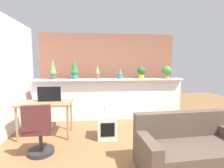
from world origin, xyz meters
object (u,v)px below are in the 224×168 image
object	(u,v)px
potted_plant_1	(75,70)
office_chair	(39,133)
potted_plant_2	(97,72)
vase_on_shelf	(106,110)
potted_plant_0	(53,70)
potted_plant_4	(141,72)
desk	(46,106)
potted_plant_3	(120,74)
tv_monitor	(49,94)
side_cube_shelf	(107,126)
couch	(190,150)
potted_plant_5	(167,71)

from	to	relation	value
potted_plant_1	office_chair	size ratio (longest dim) A/B	0.61
potted_plant_2	vase_on_shelf	size ratio (longest dim) A/B	1.99
potted_plant_0	potted_plant_4	bearing A→B (deg)	0.06
potted_plant_0	potted_plant_1	bearing A→B (deg)	3.27
potted_plant_2	office_chair	size ratio (longest dim) A/B	0.43
vase_on_shelf	desk	bearing A→B (deg)	171.12
potted_plant_3	tv_monitor	distance (m)	1.94
potted_plant_3	vase_on_shelf	world-z (taller)	potted_plant_3
potted_plant_2	tv_monitor	size ratio (longest dim) A/B	0.79
desk	office_chair	size ratio (longest dim) A/B	1.21
office_chair	vase_on_shelf	distance (m)	1.33
desk	side_cube_shelf	distance (m)	1.39
tv_monitor	couch	bearing A→B (deg)	-31.58
potted_plant_4	potted_plant_5	xyz separation A→B (m)	(0.73, -0.01, 0.02)
potted_plant_1	vase_on_shelf	xyz separation A→B (m)	(0.77, -1.17, -0.82)
desk	vase_on_shelf	distance (m)	1.31
side_cube_shelf	couch	xyz separation A→B (m)	(1.15, -1.17, 0.03)
desk	side_cube_shelf	size ratio (longest dim) A/B	2.20
potted_plant_0	office_chair	bearing A→B (deg)	-84.65
potted_plant_1	office_chair	bearing A→B (deg)	-102.73
potted_plant_0	couch	bearing A→B (deg)	-42.96
potted_plant_1	office_chair	xyz separation A→B (m)	(-0.40, -1.77, -1.03)
potted_plant_3	vase_on_shelf	bearing A→B (deg)	-111.88
potted_plant_4	office_chair	size ratio (longest dim) A/B	0.36
potted_plant_4	tv_monitor	xyz separation A→B (m)	(-2.30, -0.86, -0.44)
potted_plant_3	couch	bearing A→B (deg)	-73.36
potted_plant_2	side_cube_shelf	xyz separation A→B (m)	(0.18, -1.18, -1.10)
potted_plant_3	couch	distance (m)	2.65
potted_plant_2	side_cube_shelf	world-z (taller)	potted_plant_2
potted_plant_1	couch	world-z (taller)	potted_plant_1
potted_plant_2	potted_plant_5	size ratio (longest dim) A/B	1.08
potted_plant_1	tv_monitor	bearing A→B (deg)	-116.71
potted_plant_5	couch	bearing A→B (deg)	-105.29
potted_plant_5	vase_on_shelf	distance (m)	2.26
potted_plant_1	potted_plant_3	world-z (taller)	potted_plant_1
potted_plant_5	couch	size ratio (longest dim) A/B	0.22
potted_plant_0	office_chair	distance (m)	2.01
potted_plant_3	side_cube_shelf	bearing A→B (deg)	-110.86
tv_monitor	vase_on_shelf	world-z (taller)	tv_monitor
potted_plant_2	side_cube_shelf	size ratio (longest dim) A/B	0.77
potted_plant_3	desk	xyz separation A→B (m)	(-1.76, -0.96, -0.62)
potted_plant_0	desk	bearing A→B (deg)	-87.16
potted_plant_1	potted_plant_2	xyz separation A→B (m)	(0.61, -0.01, -0.07)
potted_plant_1	potted_plant_2	size ratio (longest dim) A/B	1.44
potted_plant_0	potted_plant_3	bearing A→B (deg)	0.62
office_chair	side_cube_shelf	bearing A→B (deg)	25.71
potted_plant_0	potted_plant_4	distance (m)	2.41
potted_plant_0	side_cube_shelf	size ratio (longest dim) A/B	1.08
tv_monitor	office_chair	world-z (taller)	tv_monitor
potted_plant_0	couch	distance (m)	3.60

